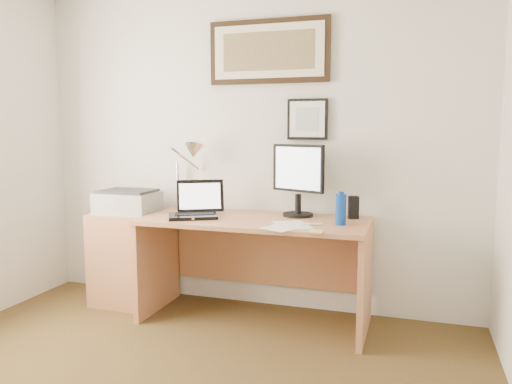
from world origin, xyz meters
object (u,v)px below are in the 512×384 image
at_px(printer, 128,201).
at_px(lcd_monitor, 298,176).
at_px(water_bottle, 341,210).
at_px(desk, 258,248).
at_px(laptop, 196,209).
at_px(book, 177,215).
at_px(side_cabinet, 128,258).

bearing_deg(printer, lcd_monitor, 5.91).
distance_m(water_bottle, desk, 0.71).
distance_m(lcd_monitor, printer, 1.35).
bearing_deg(lcd_monitor, desk, -158.75).
xyz_separation_m(laptop, printer, (-0.62, 0.10, 0.01)).
xyz_separation_m(water_bottle, book, (-1.18, -0.03, -0.09)).
bearing_deg(laptop, printer, 170.55).
relative_size(laptop, printer, 0.98).
xyz_separation_m(book, printer, (-0.48, 0.12, 0.06)).
xyz_separation_m(side_cabinet, water_bottle, (1.68, -0.09, 0.49)).
distance_m(book, printer, 0.50).
distance_m(water_bottle, printer, 1.67).
bearing_deg(side_cabinet, book, -13.66).
xyz_separation_m(lcd_monitor, printer, (-1.32, -0.14, -0.22)).
bearing_deg(water_bottle, desk, 168.71).
distance_m(water_bottle, book, 1.19).
bearing_deg(printer, laptop, -9.45).
height_order(book, desk, book).
distance_m(desk, printer, 1.10).
bearing_deg(side_cabinet, water_bottle, -2.96).
bearing_deg(lcd_monitor, laptop, -160.94).
bearing_deg(water_bottle, book, -178.34).
distance_m(side_cabinet, desk, 1.08).
xyz_separation_m(water_bottle, desk, (-0.61, 0.12, -0.34)).
relative_size(side_cabinet, desk, 0.46).
height_order(side_cabinet, laptop, laptop).
relative_size(book, laptop, 0.65).
height_order(side_cabinet, lcd_monitor, lcd_monitor).
bearing_deg(book, side_cabinet, 166.34).
relative_size(book, desk, 0.17).
bearing_deg(side_cabinet, printer, 9.45).
relative_size(side_cabinet, laptop, 1.69).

